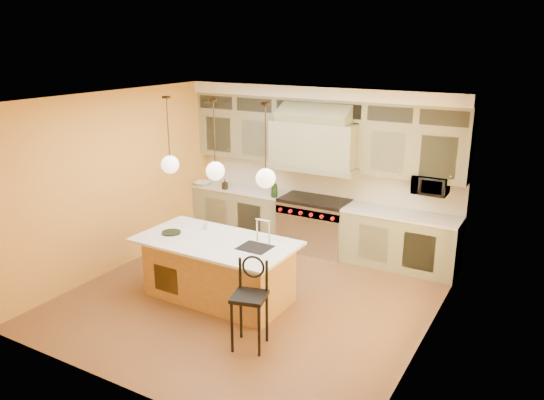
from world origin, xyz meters
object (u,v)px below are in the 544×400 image
Objects in this scene: range at (314,224)px; counter_stool at (250,298)px; microwave at (430,185)px; kitchen_island at (219,268)px.

range is 3.31m from counter_stool.
microwave reaches higher than counter_stool.
range is 2.43m from kitchen_island.
kitchen_island is at bearing 127.21° from counter_stool.
range is at bearing -176.88° from microwave.
kitchen_island is (-0.39, -2.40, -0.01)m from range.
microwave is at bearing 47.49° from kitchen_island.
microwave reaches higher than kitchen_island.
counter_stool is 3.67m from microwave.
counter_stool is (0.67, -3.24, 0.17)m from range.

